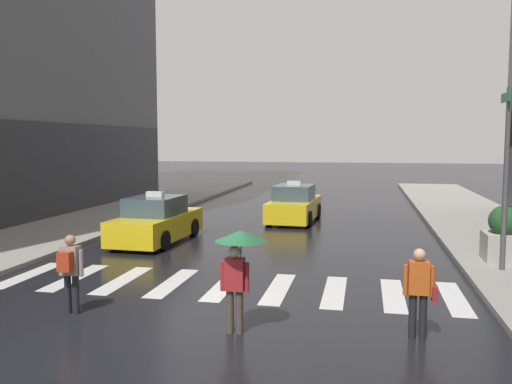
# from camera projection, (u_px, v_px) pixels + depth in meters

# --- Properties ---
(ground_plane) EXTENTS (160.00, 160.00, 0.00)m
(ground_plane) POSITION_uv_depth(u_px,v_px,m) (185.00, 327.00, 10.35)
(ground_plane) COLOR black
(crosswalk_markings) EXTENTS (11.30, 2.80, 0.01)m
(crosswalk_markings) POSITION_uv_depth(u_px,v_px,m) (224.00, 285.00, 13.27)
(crosswalk_markings) COLOR silver
(crosswalk_markings) RESTS_ON ground
(traffic_light_pole) EXTENTS (0.44, 0.84, 4.80)m
(traffic_light_pole) POSITION_uv_depth(u_px,v_px,m) (511.00, 153.00, 13.98)
(traffic_light_pole) COLOR #47474C
(traffic_light_pole) RESTS_ON curb_right
(taxi_lead) EXTENTS (2.09, 4.61, 1.80)m
(taxi_lead) POSITION_uv_depth(u_px,v_px,m) (157.00, 222.00, 18.96)
(taxi_lead) COLOR yellow
(taxi_lead) RESTS_ON ground
(taxi_second) EXTENTS (2.10, 4.62, 1.80)m
(taxi_second) POSITION_uv_depth(u_px,v_px,m) (294.00, 205.00, 23.85)
(taxi_second) COLOR yellow
(taxi_second) RESTS_ON ground
(pedestrian_with_umbrella) EXTENTS (0.96, 0.96, 1.94)m
(pedestrian_with_umbrella) POSITION_uv_depth(u_px,v_px,m) (239.00, 253.00, 9.84)
(pedestrian_with_umbrella) COLOR #473D33
(pedestrian_with_umbrella) RESTS_ON ground
(pedestrian_with_backpack) EXTENTS (0.55, 0.43, 1.65)m
(pedestrian_with_backpack) POSITION_uv_depth(u_px,v_px,m) (70.00, 268.00, 11.02)
(pedestrian_with_backpack) COLOR black
(pedestrian_with_backpack) RESTS_ON ground
(pedestrian_with_handbag) EXTENTS (0.60, 0.24, 1.65)m
(pedestrian_with_handbag) POSITION_uv_depth(u_px,v_px,m) (419.00, 288.00, 9.66)
(pedestrian_with_handbag) COLOR black
(pedestrian_with_handbag) RESTS_ON ground
(planter_near_corner) EXTENTS (1.10, 1.10, 1.60)m
(planter_near_corner) POSITION_uv_depth(u_px,v_px,m) (504.00, 236.00, 15.26)
(planter_near_corner) COLOR #A8A399
(planter_near_corner) RESTS_ON curb_right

